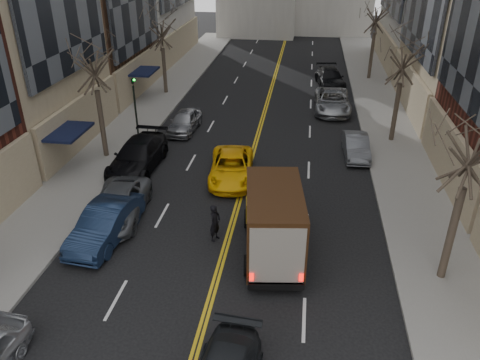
# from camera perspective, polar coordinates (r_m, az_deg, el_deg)

# --- Properties ---
(sidewalk_left) EXTENTS (4.00, 66.00, 0.15)m
(sidewalk_left) POSITION_cam_1_polar(r_m,az_deg,el_deg) (35.87, -11.98, 7.56)
(sidewalk_left) COLOR slate
(sidewalk_left) RESTS_ON ground
(sidewalk_right) EXTENTS (4.00, 66.00, 0.15)m
(sidewalk_right) POSITION_cam_1_polar(r_m,az_deg,el_deg) (34.33, 17.79, 5.89)
(sidewalk_right) COLOR slate
(sidewalk_right) RESTS_ON ground
(tree_lf_mid) EXTENTS (3.20, 3.20, 8.91)m
(tree_lf_mid) POSITION_cam_1_polar(r_m,az_deg,el_deg) (27.83, -17.73, 15.08)
(tree_lf_mid) COLOR #382D23
(tree_lf_mid) RESTS_ON sidewalk_left
(tree_lf_far) EXTENTS (3.20, 3.20, 8.12)m
(tree_lf_far) POSITION_cam_1_polar(r_m,az_deg,el_deg) (39.86, -9.65, 18.64)
(tree_lf_far) COLOR #382D23
(tree_lf_far) RESTS_ON sidewalk_left
(tree_rt_near) EXTENTS (3.20, 3.20, 8.71)m
(tree_rt_near) POSITION_cam_1_polar(r_m,az_deg,el_deg) (17.57, 27.08, 5.84)
(tree_rt_near) COLOR #382D23
(tree_rt_near) RESTS_ON sidewalk_right
(tree_rt_mid) EXTENTS (3.20, 3.20, 8.32)m
(tree_rt_mid) POSITION_cam_1_polar(r_m,az_deg,el_deg) (30.73, 19.60, 15.09)
(tree_rt_mid) COLOR #382D23
(tree_rt_mid) RESTS_ON sidewalk_right
(tree_rt_far) EXTENTS (3.20, 3.20, 9.11)m
(tree_rt_far) POSITION_cam_1_polar(r_m,az_deg,el_deg) (45.28, 16.50, 19.93)
(tree_rt_far) COLOR #382D23
(tree_rt_far) RESTS_ON sidewalk_right
(traffic_signal) EXTENTS (0.29, 0.26, 4.70)m
(traffic_signal) POSITION_cam_1_polar(r_m,az_deg,el_deg) (30.02, -12.68, 9.06)
(traffic_signal) COLOR black
(traffic_signal) RESTS_ON sidewalk_left
(ups_truck) EXTENTS (2.97, 6.09, 3.21)m
(ups_truck) POSITION_cam_1_polar(r_m,az_deg,el_deg) (19.53, 4.07, -4.84)
(ups_truck) COLOR black
(ups_truck) RESTS_ON ground
(taxi) EXTENTS (2.90, 5.31, 1.41)m
(taxi) POSITION_cam_1_polar(r_m,az_deg,el_deg) (25.86, -1.04, 1.59)
(taxi) COLOR yellow
(taxi) RESTS_ON ground
(pedestrian) EXTENTS (0.62, 0.75, 1.75)m
(pedestrian) POSITION_cam_1_polar(r_m,az_deg,el_deg) (20.67, -3.07, -5.24)
(pedestrian) COLOR black
(pedestrian) RESTS_ON ground
(parked_lf_b) EXTENTS (2.11, 4.95, 1.59)m
(parked_lf_b) POSITION_cam_1_polar(r_m,az_deg,el_deg) (21.58, -16.10, -5.12)
(parked_lf_b) COLOR #121F38
(parked_lf_b) RESTS_ON ground
(parked_lf_c) EXTENTS (2.80, 5.32, 1.43)m
(parked_lf_c) POSITION_cam_1_polar(r_m,az_deg,el_deg) (23.03, -14.72, -2.93)
(parked_lf_c) COLOR #515459
(parked_lf_c) RESTS_ON ground
(parked_lf_d) EXTENTS (2.44, 5.74, 1.65)m
(parked_lf_d) POSITION_cam_1_polar(r_m,az_deg,el_deg) (27.55, -12.35, 2.91)
(parked_lf_d) COLOR black
(parked_lf_d) RESTS_ON ground
(parked_lf_e) EXTENTS (1.86, 4.25, 1.43)m
(parked_lf_e) POSITION_cam_1_polar(r_m,az_deg,el_deg) (32.65, -6.77, 7.14)
(parked_lf_e) COLOR #95979C
(parked_lf_e) RESTS_ON ground
(parked_rt_a) EXTENTS (1.53, 4.01, 1.31)m
(parked_rt_a) POSITION_cam_1_polar(r_m,az_deg,el_deg) (29.44, 13.98, 4.00)
(parked_rt_a) COLOR #54565C
(parked_rt_a) RESTS_ON ground
(parked_rt_b) EXTENTS (2.68, 5.69, 1.57)m
(parked_rt_b) POSITION_cam_1_polar(r_m,az_deg,el_deg) (37.02, 11.19, 9.44)
(parked_rt_b) COLOR #94969A
(parked_rt_b) RESTS_ON ground
(parked_rt_c) EXTENTS (2.87, 5.62, 1.56)m
(parked_rt_c) POSITION_cam_1_polar(r_m,az_deg,el_deg) (43.30, 10.92, 12.12)
(parked_rt_c) COLOR black
(parked_rt_c) RESTS_ON ground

